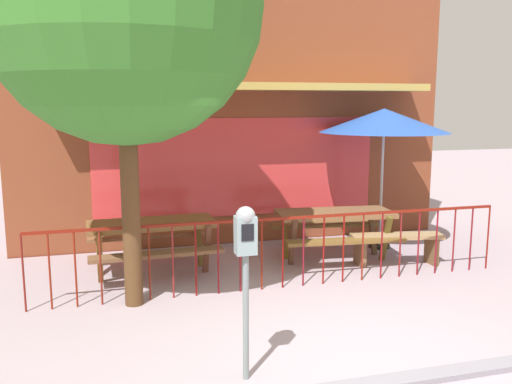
# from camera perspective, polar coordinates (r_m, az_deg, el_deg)

# --- Properties ---
(ground) EXTENTS (40.00, 40.00, 0.00)m
(ground) POSITION_cam_1_polar(r_m,az_deg,el_deg) (5.53, 9.87, -16.96)
(ground) COLOR #A6949D
(pub_storefront) EXTENTS (7.63, 1.23, 4.73)m
(pub_storefront) POSITION_cam_1_polar(r_m,az_deg,el_deg) (9.49, -2.16, 8.88)
(pub_storefront) COLOR #521F1B
(pub_storefront) RESTS_ON ground
(patio_fence_front) EXTENTS (6.44, 0.04, 0.97)m
(patio_fence_front) POSITION_cam_1_polar(r_m,az_deg,el_deg) (7.13, 2.89, -5.07)
(patio_fence_front) COLOR maroon
(patio_fence_front) RESTS_ON ground
(picnic_table_left) EXTENTS (1.86, 1.44, 0.79)m
(picnic_table_left) POSITION_cam_1_polar(r_m,az_deg,el_deg) (7.85, -11.01, -4.27)
(picnic_table_left) COLOR brown
(picnic_table_left) RESTS_ON ground
(picnic_table_right) EXTENTS (1.93, 1.54, 0.79)m
(picnic_table_right) POSITION_cam_1_polar(r_m,az_deg,el_deg) (8.51, 8.37, -3.13)
(picnic_table_right) COLOR brown
(picnic_table_right) RESTS_ON ground
(patio_umbrella) EXTENTS (2.14, 2.14, 2.36)m
(patio_umbrella) POSITION_cam_1_polar(r_m,az_deg,el_deg) (9.18, 13.46, 7.34)
(patio_umbrella) COLOR black
(patio_umbrella) RESTS_ON ground
(patio_bench) EXTENTS (1.44, 0.58, 0.48)m
(patio_bench) POSITION_cam_1_polar(r_m,az_deg,el_deg) (8.48, 14.71, -5.19)
(patio_bench) COLOR #A17E53
(patio_bench) RESTS_ON ground
(parking_meter_far) EXTENTS (0.18, 0.17, 1.58)m
(parking_meter_far) POSITION_cam_1_polar(r_m,az_deg,el_deg) (4.65, -1.12, -5.92)
(parking_meter_far) COLOR gray
(parking_meter_far) RESTS_ON ground
(street_tree) EXTENTS (3.19, 3.19, 5.14)m
(street_tree) POSITION_cam_1_polar(r_m,az_deg,el_deg) (6.55, -13.99, 18.72)
(street_tree) COLOR #54351D
(street_tree) RESTS_ON ground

